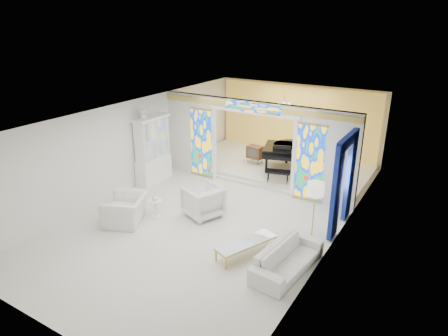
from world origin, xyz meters
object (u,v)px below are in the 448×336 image
Objects in this scene: armchair_right at (203,201)px; grand_piano at (287,150)px; china_cabinet at (153,150)px; coffee_table at (246,243)px; sofa at (288,258)px; armchair_left at (126,210)px; tv_console at (255,152)px.

armchair_right is 4.65m from grand_piano.
china_cabinet is 1.59× the size of coffee_table.
coffee_table is (-1.12, 0.07, 0.02)m from sofa.
sofa is at bearing -22.22° from china_cabinet.
china_cabinet is 1.26× the size of sofa.
grand_piano is at bearing 103.53° from coffee_table.
coffee_table is at bearing -25.90° from china_cabinet.
armchair_right is at bearing -115.55° from grand_piano.
coffee_table is (2.08, -1.18, -0.13)m from armchair_right.
armchair_left is 2.22m from armchair_right.
sofa is at bearing 67.53° from armchair_left.
armchair_right is 0.47× the size of sofa.
tv_console is (-3.73, 5.64, 0.31)m from sofa.
tv_console is (1.11, 5.87, 0.23)m from armchair_left.
coffee_table is at bearing -93.42° from grand_piano.
coffee_table is (5.04, -2.45, -0.83)m from china_cabinet.
china_cabinet is 6.72m from sofa.
armchair_left is at bearing -94.43° from tv_console.
sofa is 1.12m from coffee_table.
china_cabinet is 0.94× the size of grand_piano.
armchair_left is 0.72× the size of coffee_table.
armchair_right is 4.42m from tv_console.
armchair_left is 3.74m from coffee_table.
china_cabinet reaches higher than armchair_right.
china_cabinet is at bearing -121.60° from tv_console.
sofa is 1.26× the size of coffee_table.
coffee_table is at bearing 82.95° from armchair_right.
china_cabinet reaches higher than armchair_left.
armchair_right is 1.47× the size of tv_console.
armchair_left is 4.86m from sofa.
armchair_left is 0.57× the size of sofa.
armchair_right is at bearing 150.35° from coffee_table.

